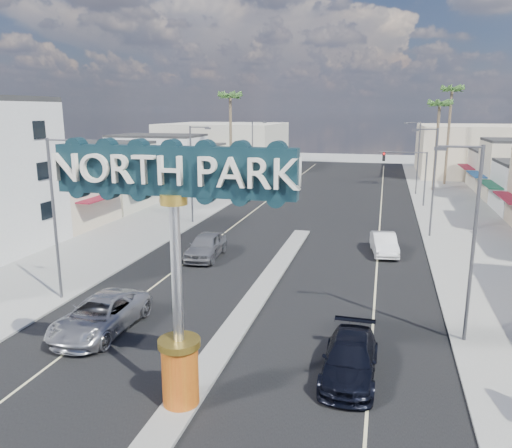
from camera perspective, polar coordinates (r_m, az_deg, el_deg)
The scene contains 24 objects.
ground at distance 44.61m, azimuth 5.53°, elevation -0.65°, with size 160.00×160.00×0.00m, color gray.
road at distance 44.61m, azimuth 5.53°, elevation -0.64°, with size 20.00×120.00×0.01m, color black.
median_island at distance 29.54m, azimuth 0.59°, elevation -7.58°, with size 1.30×30.00×0.16m, color gray.
sidewalk_left at distance 48.68m, azimuth -10.97°, elevation 0.39°, with size 8.00×120.00×0.12m, color gray.
sidewalk_right at distance 44.72m, azimuth 23.54°, elevation -1.58°, with size 8.00×120.00×0.12m, color gray.
storefront_row_left at distance 64.13m, azimuth -14.25°, elevation 5.89°, with size 12.00×42.00×6.00m, color beige.
backdrop_far_left at distance 92.63m, azimuth -3.62°, elevation 8.93°, with size 20.00×20.00×8.00m, color #B7B29E.
backdrop_far_right at distance 89.44m, azimuth 24.55°, elevation 7.66°, with size 20.00×20.00×8.00m, color beige.
gateway_sign at distance 16.86m, azimuth -9.21°, elevation -2.74°, with size 8.20×1.50×9.15m.
traffic_signal_left at distance 59.33m, azimuth -1.08°, elevation 6.98°, with size 5.09×0.45×6.00m.
traffic_signal_right at distance 57.25m, azimuth 17.04°, elevation 6.20°, with size 5.09×0.45×6.00m.
streetlight_l_near at distance 29.02m, azimuth -21.85°, elevation 1.34°, with size 2.03×0.22×9.00m.
streetlight_l_mid at distance 46.44m, azimuth -7.23°, elevation 6.20°, with size 2.03×0.22×9.00m.
streetlight_l_far at distance 67.28m, azimuth -0.27°, elevation 8.36°, with size 2.03×0.22×9.00m.
streetlight_r_near at distance 23.80m, azimuth 23.29°, elevation -1.18°, with size 2.03×0.22×9.00m.
streetlight_r_mid at distance 43.37m, azimuth 19.47°, elevation 5.09°, with size 2.03×0.22×9.00m.
streetlight_r_far at distance 65.20m, azimuth 17.92°, elevation 7.60°, with size 2.03×0.22×9.00m.
palm_left_far at distance 65.86m, azimuth -2.96°, elevation 13.85°, with size 2.60×2.60×13.10m.
palm_right_mid at distance 69.16m, azimuth 20.24°, elevation 12.31°, with size 2.60×2.60×12.10m.
palm_right_far at distance 75.36m, azimuth 21.46°, elevation 13.56°, with size 2.60×2.60×14.10m.
suv_left at distance 25.37m, azimuth -17.35°, elevation -9.92°, with size 2.77×6.00×1.67m, color #A9A9AE.
suv_right at distance 20.89m, azimuth 10.69°, elevation -14.93°, with size 2.11×5.18×1.50m, color black.
car_parked_left at distance 36.03m, azimuth -5.74°, elevation -2.48°, with size 2.12×5.26×1.79m, color slate.
car_parked_right at distance 38.04m, azimuth 14.42°, elevation -2.20°, with size 1.63×4.68×1.54m, color white.
Camera 1 is at (6.61, -12.87, 10.44)m, focal length 35.00 mm.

